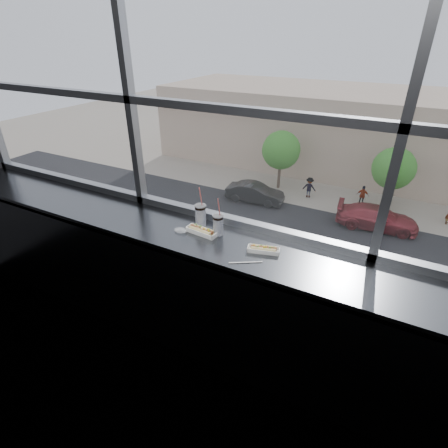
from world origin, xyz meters
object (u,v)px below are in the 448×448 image
at_px(hotdog_tray_right, 264,249).
at_px(pedestrian_b, 363,194).
at_px(soda_cup_left, 201,214).
at_px(loose_straw, 246,262).
at_px(car_near_a, 154,216).
at_px(hotdog_tray_left, 202,231).
at_px(soda_cup_right, 218,224).
at_px(wrapper, 181,230).
at_px(car_near_b, 253,242).
at_px(car_far_b, 378,214).
at_px(car_far_a, 255,190).
at_px(pedestrian_a, 310,185).
at_px(tree_center, 394,169).
at_px(car_near_c, 337,267).
at_px(tree_left, 281,150).

bearing_deg(hotdog_tray_right, pedestrian_b, 77.76).
xyz_separation_m(soda_cup_left, loose_straw, (0.54, -0.31, -0.09)).
bearing_deg(car_near_a, hotdog_tray_left, -143.10).
bearing_deg(soda_cup_right, pedestrian_b, 92.15).
bearing_deg(wrapper, car_near_b, 110.10).
bearing_deg(soda_cup_left, pedestrian_b, 91.75).
height_order(loose_straw, car_near_a, loose_straw).
relative_size(hotdog_tray_left, car_far_b, 0.04).
height_order(hotdog_tray_left, car_far_a, hotdog_tray_left).
xyz_separation_m(hotdog_tray_left, car_near_b, (-6.13, 16.25, -10.93)).
bearing_deg(car_near_b, pedestrian_a, -10.18).
bearing_deg(wrapper, tree_center, 87.76).
distance_m(soda_cup_left, wrapper, 0.20).
xyz_separation_m(soda_cup_right, car_near_b, (-6.24, 16.20, -11.00)).
relative_size(loose_straw, car_far_a, 0.03).
bearing_deg(soda_cup_right, hotdog_tray_left, -155.52).
xyz_separation_m(loose_straw, pedestrian_b, (-1.39, 28.21, -11.01)).
bearing_deg(tree_center, car_near_b, -120.52).
xyz_separation_m(hotdog_tray_left, loose_straw, (0.46, -0.20, -0.02)).
bearing_deg(soda_cup_left, car_near_c, 92.15).
bearing_deg(car_far_b, car_near_a, 112.15).
distance_m(car_near_a, pedestrian_a, 14.29).
bearing_deg(wrapper, car_far_a, 110.90).
bearing_deg(pedestrian_b, car_near_b, 66.17).
bearing_deg(car_near_a, car_far_b, -66.41).
xyz_separation_m(tree_left, tree_center, (9.62, 0.00, -0.14)).
height_order(wrapper, tree_center, wrapper).
bearing_deg(loose_straw, car_far_a, 80.94).
xyz_separation_m(wrapper, tree_center, (1.11, 28.30, -8.49)).
bearing_deg(hotdog_tray_right, car_near_c, 79.02).
distance_m(hotdog_tray_right, wrapper, 0.68).
bearing_deg(soda_cup_left, tree_center, 87.92).
xyz_separation_m(wrapper, tree_left, (-8.51, 28.30, -8.36)).
bearing_deg(hotdog_tray_right, hotdog_tray_left, 163.26).
bearing_deg(tree_center, pedestrian_a, -173.06).
height_order(car_near_c, car_far_a, car_far_a).
distance_m(car_near_b, car_far_b, 10.51).
height_order(soda_cup_right, wrapper, soda_cup_right).
distance_m(hotdog_tray_right, pedestrian_a, 30.19).
relative_size(car_near_c, car_far_b, 0.84).
height_order(soda_cup_right, tree_left, soda_cup_right).
bearing_deg(soda_cup_left, loose_straw, -29.87).
bearing_deg(car_near_a, car_near_b, -94.48).
height_order(soda_cup_left, car_far_b, soda_cup_left).
bearing_deg(tree_left, car_near_c, -56.36).
bearing_deg(car_far_b, pedestrian_b, 17.33).
xyz_separation_m(hotdog_tray_right, car_far_a, (-9.96, 24.27, -10.95)).
bearing_deg(loose_straw, tree_center, 57.92).
bearing_deg(hotdog_tray_left, car_far_a, 117.00).
height_order(soda_cup_right, loose_straw, soda_cup_right).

